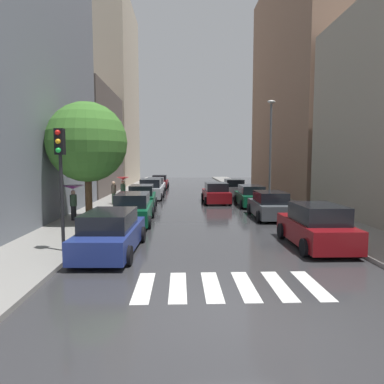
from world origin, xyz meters
The scene contains 24 objects.
ground_plane centered at (0.00, 24.00, -0.02)m, with size 28.00×72.00×0.04m, color #2F2F32.
sidewalk_left centered at (-6.50, 24.00, 0.07)m, with size 3.00×72.00×0.15m, color gray.
sidewalk_right centered at (6.50, 24.00, 0.07)m, with size 3.00×72.00×0.15m, color gray.
crosswalk_stripes centered at (0.00, 1.66, 0.01)m, with size 4.95×2.20×0.01m.
building_left_mid centered at (-11.00, 26.64, 5.13)m, with size 6.00×12.34×10.26m, color #564C47.
building_left_far centered at (-11.00, 41.36, 12.51)m, with size 6.00×14.80×25.02m, color #B2A38C.
building_right_mid centered at (11.00, 26.94, 11.13)m, with size 6.00×19.34×22.26m, color #8C6B56.
parked_car_left_nearest centered at (-3.80, 5.06, 0.73)m, with size 2.13×4.72×1.55m.
parked_car_left_second centered at (-3.81, 10.83, 0.77)m, with size 2.16×4.80×1.64m.
parked_car_left_third centered at (-3.95, 16.20, 0.79)m, with size 2.11×4.42×1.68m.
parked_car_left_fourth centered at (-3.84, 22.17, 0.82)m, with size 2.16×4.20×1.77m.
parked_car_left_fifth centered at (-3.94, 28.61, 0.75)m, with size 2.10×4.60×1.58m.
parked_car_left_sixth centered at (-3.80, 33.97, 0.77)m, with size 2.09×4.25×1.63m.
parked_car_right_nearest centered at (3.98, 5.67, 0.78)m, with size 2.07×4.24×1.68m.
parked_car_right_second centered at (3.91, 12.20, 0.74)m, with size 2.10×4.35×1.57m.
parked_car_right_third centered at (3.93, 17.57, 0.73)m, with size 2.09×4.71×1.54m.
parked_car_right_fourth centered at (3.71, 24.16, 0.76)m, with size 2.11×4.43×1.63m.
car_midroad centered at (1.53, 19.39, 0.76)m, with size 2.13×4.46×1.63m.
pedestrian_foreground centered at (-6.22, 17.77, 1.03)m, with size 0.36×0.36×1.69m.
pedestrian_near_tree centered at (-7.04, 11.08, 1.59)m, with size 1.16×1.16×1.88m.
pedestrian_by_kerb centered at (-5.48, 17.52, 1.58)m, with size 0.94×0.94×2.01m.
street_tree_left centered at (-6.09, 10.64, 4.28)m, with size 4.11×4.11×6.20m.
traffic_light_left_corner centered at (-5.45, 4.86, 3.29)m, with size 0.30×0.42×4.30m.
lamp_post_right centered at (5.55, 18.36, 4.55)m, with size 0.60×0.28×7.72m.
Camera 1 is at (-1.27, -6.93, 3.34)m, focal length 31.26 mm.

